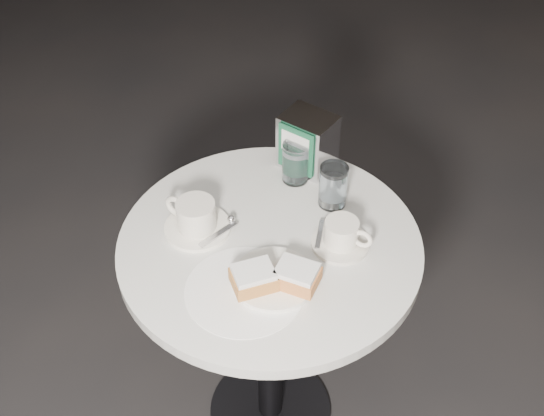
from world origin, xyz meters
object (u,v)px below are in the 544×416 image
Objects in this scene: cafe_table at (270,297)px; beignet_plate at (275,278)px; napkin_dispenser at (307,142)px; coffee_cup_right at (342,235)px; water_glass_left at (296,163)px; water_glass_right at (333,186)px; coffee_cup_left at (196,218)px.

beignet_plate is (0.04, -0.13, 0.22)m from cafe_table.
beignet_plate is 1.46× the size of napkin_dispenser.
coffee_cup_right is 0.25m from water_glass_left.
water_glass_left is 0.98× the size of water_glass_right.
beignet_plate is 0.42m from napkin_dispenser.
cafe_table is 4.81× the size of napkin_dispenser.
coffee_cup_right is at bearing -52.07° from water_glass_left.
coffee_cup_left is at bearing -163.51° from coffee_cup_right.
napkin_dispenser is at bearing 76.31° from water_glass_left.
napkin_dispenser is (-0.14, 0.26, 0.04)m from coffee_cup_right.
napkin_dispenser is (0.02, 0.29, 0.27)m from cafe_table.
water_glass_right is (0.29, 0.17, 0.02)m from coffee_cup_left.
water_glass_right is (0.11, 0.16, 0.25)m from cafe_table.
napkin_dispenser reaches higher than beignet_plate.
napkin_dispenser is at bearing 126.08° from water_glass_right.
coffee_cup_right is 1.41× the size of water_glass_right.
coffee_cup_left is at bearing -127.24° from water_glass_left.
napkin_dispenser is (0.19, 0.30, 0.04)m from coffee_cup_left.
cafe_table is 0.28m from coffee_cup_right.
water_glass_left is (0.00, 0.23, 0.25)m from cafe_table.
water_glass_right is (-0.05, 0.13, 0.02)m from coffee_cup_right.
beignet_plate is 2.05× the size of water_glass_right.
coffee_cup_left is at bearing -102.46° from napkin_dispenser.
cafe_table is 6.76× the size of water_glass_right.
coffee_cup_right is at bearing -41.11° from napkin_dispenser.
water_glass_left is at bearing 88.86° from cafe_table.
coffee_cup_left is at bearing 151.39° from beignet_plate.
water_glass_left is at bearing 148.85° from water_glass_right.
water_glass_left reaches higher than coffee_cup_left.
napkin_dispenser is (-0.02, 0.42, 0.05)m from beignet_plate.
cafe_table is 0.29m from coffee_cup_left.
water_glass_left reaches higher than coffee_cup_right.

